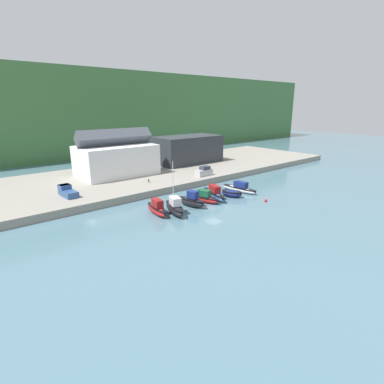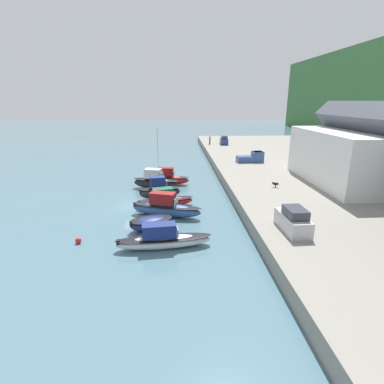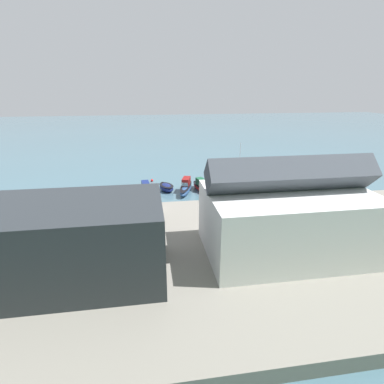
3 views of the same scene
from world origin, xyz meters
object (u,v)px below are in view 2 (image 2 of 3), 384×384
object	(u,v)px
dog_on_quay	(275,184)
pickup_truck_0	(252,157)
moored_boat_3	(165,200)
parked_car_0	(224,141)
mooring_buoy_0	(78,240)
person_on_quay	(210,140)
moored_boat_5	(151,223)
moored_boat_4	(166,208)
moored_boat_2	(160,190)
moored_boat_0	(168,178)
moored_boat_1	(155,182)
parked_car_1	(293,221)
moored_boat_6	(163,239)

from	to	relation	value
dog_on_quay	pickup_truck_0	bearing A→B (deg)	14.80
moored_boat_3	dog_on_quay	xyz separation A→B (m)	(-2.81, 14.12, 1.03)
parked_car_0	mooring_buoy_0	world-z (taller)	parked_car_0
dog_on_quay	person_on_quay	bearing A→B (deg)	24.54
parked_car_0	pickup_truck_0	distance (m)	22.87
pickup_truck_0	moored_boat_3	bearing A→B (deg)	-42.19
moored_boat_5	person_on_quay	distance (m)	49.92
moored_boat_4	pickup_truck_0	distance (m)	26.91
parked_car_0	mooring_buoy_0	bearing A→B (deg)	-109.40
parked_car_0	dog_on_quay	distance (m)	39.33
moored_boat_4	mooring_buoy_0	world-z (taller)	moored_boat_4
moored_boat_3	mooring_buoy_0	xyz separation A→B (m)	(9.06, -7.42, -0.58)
moored_boat_2	mooring_buoy_0	size ratio (longest dim) A/B	10.52
moored_boat_5	moored_boat_0	bearing A→B (deg)	157.20
moored_boat_3	person_on_quay	bearing A→B (deg)	152.35
moored_boat_1	parked_car_1	bearing A→B (deg)	52.25
moored_boat_2	moored_boat_5	distance (m)	9.80
moored_boat_4	parked_car_1	distance (m)	13.52
moored_boat_4	parked_car_0	size ratio (longest dim) A/B	1.88
pickup_truck_0	moored_boat_5	bearing A→B (deg)	-36.34
parked_car_0	dog_on_quay	bearing A→B (deg)	-86.32
parked_car_0	pickup_truck_0	bearing A→B (deg)	-83.06
moored_boat_2	moored_boat_6	distance (m)	13.61
moored_boat_2	pickup_truck_0	world-z (taller)	pickup_truck_0
moored_boat_5	pickup_truck_0	xyz separation A→B (m)	(-25.83, 16.35, 1.54)
moored_boat_1	parked_car_1	distance (m)	22.37
person_on_quay	dog_on_quay	xyz separation A→B (m)	(39.31, 4.13, -0.64)
moored_boat_3	pickup_truck_0	xyz separation A→B (m)	(-19.33, 15.20, 1.40)
moored_boat_0	pickup_truck_0	distance (m)	17.81
moored_boat_3	moored_boat_4	xyz separation A→B (m)	(2.96, 0.17, 0.14)
parked_car_1	moored_boat_4	bearing A→B (deg)	143.93
moored_boat_0	moored_boat_3	size ratio (longest dim) A/B	0.94
moored_boat_1	pickup_truck_0	bearing A→B (deg)	141.46
moored_boat_6	parked_car_1	bearing A→B (deg)	82.70
pickup_truck_0	moored_boat_1	bearing A→B (deg)	-59.38
parked_car_0	moored_boat_0	bearing A→B (deg)	-109.95
pickup_truck_0	moored_boat_6	bearing A→B (deg)	-30.93
moored_boat_2	person_on_quay	xyz separation A→B (m)	(-38.84, 10.78, 1.44)
moored_boat_4	moored_boat_5	size ratio (longest dim) A/B	1.71
moored_boat_2	parked_car_0	xyz separation A→B (m)	(-38.86, 14.39, 1.26)
moored_boat_4	moored_boat_6	xyz separation A→B (m)	(7.33, -0.01, -0.20)
mooring_buoy_0	moored_boat_6	bearing A→B (deg)	80.75
moored_boat_2	moored_boat_5	size ratio (longest dim) A/B	1.19
dog_on_quay	moored_boat_6	bearing A→B (deg)	151.73
pickup_truck_0	person_on_quay	distance (m)	23.39
moored_boat_2	dog_on_quay	world-z (taller)	moored_boat_2
moored_boat_0	moored_boat_6	bearing A→B (deg)	8.41
moored_boat_0	parked_car_0	bearing A→B (deg)	165.26
moored_boat_3	dog_on_quay	distance (m)	14.43
parked_car_1	moored_boat_1	bearing A→B (deg)	123.47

